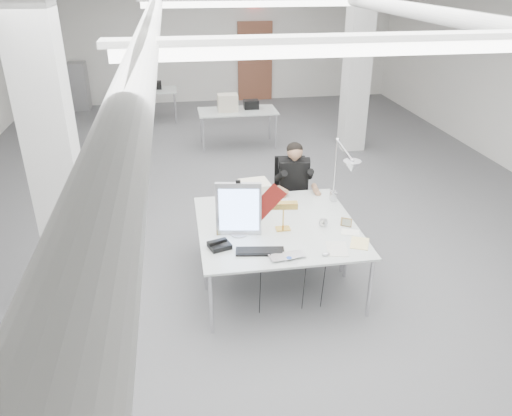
{
  "coord_description": "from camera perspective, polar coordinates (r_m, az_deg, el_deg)",
  "views": [
    {
      "loc": [
        -1.05,
        -7.0,
        3.43
      ],
      "look_at": [
        -0.24,
        -2.0,
        0.96
      ],
      "focal_mm": 35.0,
      "sensor_mm": 36.0,
      "label": 1
    }
  ],
  "objects": [
    {
      "name": "room_shell",
      "position": [
        7.42,
        -0.61,
        12.43
      ],
      "size": [
        10.04,
        14.04,
        3.24
      ],
      "color": "#5A5A5D",
      "rests_on": "ground"
    },
    {
      "name": "desk_main",
      "position": [
        5.34,
        3.37,
        -4.28
      ],
      "size": [
        1.8,
        0.9,
        0.02
      ],
      "primitive_type": "cube",
      "color": "silver",
      "rests_on": "room_shell"
    },
    {
      "name": "desk_second",
      "position": [
        6.12,
        1.57,
        -0.09
      ],
      "size": [
        1.8,
        0.9,
        0.02
      ],
      "primitive_type": "cube",
      "color": "silver",
      "rests_on": "room_shell"
    },
    {
      "name": "bg_desk_a",
      "position": [
        10.43,
        -2.12,
        11.01
      ],
      "size": [
        1.6,
        0.8,
        0.02
      ],
      "primitive_type": "cube",
      "color": "silver",
      "rests_on": "room_shell"
    },
    {
      "name": "bg_desk_b",
      "position": [
        12.51,
        -12.83,
        12.93
      ],
      "size": [
        1.6,
        0.8,
        0.02
      ],
      "primitive_type": "cube",
      "color": "silver",
      "rests_on": "room_shell"
    },
    {
      "name": "filing_cabinet",
      "position": [
        14.15,
        -19.58,
        12.98
      ],
      "size": [
        0.45,
        0.55,
        1.2
      ],
      "primitive_type": "cube",
      "color": "gray",
      "rests_on": "room_shell"
    },
    {
      "name": "office_chair",
      "position": [
        6.97,
        4.16,
        0.85
      ],
      "size": [
        0.53,
        0.53,
        0.96
      ],
      "primitive_type": null,
      "rotation": [
        0.0,
        0.0,
        -0.13
      ],
      "color": "black",
      "rests_on": "room_shell"
    },
    {
      "name": "seated_person",
      "position": [
        6.75,
        4.37,
        3.89
      ],
      "size": [
        0.58,
        0.69,
        0.95
      ],
      "primitive_type": null,
      "rotation": [
        0.0,
        0.0,
        -0.13
      ],
      "color": "black",
      "rests_on": "office_chair"
    },
    {
      "name": "monitor",
      "position": [
        5.39,
        -2.0,
        -0.12
      ],
      "size": [
        0.5,
        0.13,
        0.61
      ],
      "primitive_type": "cube",
      "rotation": [
        0.0,
        0.0,
        -0.17
      ],
      "color": "#B5B6BA",
      "rests_on": "desk_main"
    },
    {
      "name": "pennant",
      "position": [
        5.37,
        1.18,
        0.53
      ],
      "size": [
        0.44,
        0.09,
        0.47
      ],
      "primitive_type": "cube",
      "rotation": [
        0.0,
        -0.87,
        -0.18
      ],
      "color": "maroon",
      "rests_on": "monitor"
    },
    {
      "name": "keyboard",
      "position": [
        5.18,
        0.45,
        -4.98
      ],
      "size": [
        0.52,
        0.24,
        0.02
      ],
      "primitive_type": "cube",
      "rotation": [
        0.0,
        0.0,
        -0.14
      ],
      "color": "black",
      "rests_on": "desk_main"
    },
    {
      "name": "laptop",
      "position": [
        5.06,
        3.79,
        -5.85
      ],
      "size": [
        0.4,
        0.29,
        0.03
      ],
      "primitive_type": "imported",
      "rotation": [
        0.0,
        0.0,
        0.15
      ],
      "color": "silver",
      "rests_on": "desk_main"
    },
    {
      "name": "mouse",
      "position": [
        5.18,
        7.98,
        -5.21
      ],
      "size": [
        0.1,
        0.07,
        0.03
      ],
      "primitive_type": "ellipsoid",
      "rotation": [
        0.0,
        0.0,
        0.22
      ],
      "color": "silver",
      "rests_on": "desk_main"
    },
    {
      "name": "bankers_lamp",
      "position": [
        5.54,
        3.13,
        -0.75
      ],
      "size": [
        0.34,
        0.18,
        0.37
      ],
      "primitive_type": null,
      "rotation": [
        0.0,
        0.0,
        -0.14
      ],
      "color": "#BB823A",
      "rests_on": "desk_main"
    },
    {
      "name": "desk_phone",
      "position": [
        5.27,
        -4.2,
        -4.28
      ],
      "size": [
        0.26,
        0.25,
        0.05
      ],
      "primitive_type": "cube",
      "rotation": [
        0.0,
        0.0,
        0.3
      ],
      "color": "black",
      "rests_on": "desk_main"
    },
    {
      "name": "picture_frame_left",
      "position": [
        5.51,
        -3.92,
        -2.53
      ],
      "size": [
        0.13,
        0.05,
        0.1
      ],
      "primitive_type": "cube",
      "rotation": [
        -0.21,
        0.0,
        0.18
      ],
      "color": "olive",
      "rests_on": "desk_main"
    },
    {
      "name": "picture_frame_right",
      "position": [
        5.76,
        10.27,
        -1.6
      ],
      "size": [
        0.13,
        0.09,
        0.1
      ],
      "primitive_type": "cube",
      "rotation": [
        -0.21,
        0.0,
        -0.53
      ],
      "color": "olive",
      "rests_on": "desk_main"
    },
    {
      "name": "desk_clock",
      "position": [
        5.71,
        7.7,
        -1.64
      ],
      "size": [
        0.11,
        0.07,
        0.1
      ],
      "primitive_type": "cylinder",
      "rotation": [
        1.57,
        0.0,
        -0.38
      ],
      "color": "#B2B1B6",
      "rests_on": "desk_main"
    },
    {
      "name": "paper_stack_a",
      "position": [
        5.31,
        9.23,
        -4.64
      ],
      "size": [
        0.27,
        0.34,
        0.01
      ],
      "primitive_type": "cube",
      "rotation": [
        0.0,
        0.0,
        -0.19
      ],
      "color": "silver",
      "rests_on": "desk_main"
    },
    {
      "name": "paper_stack_b",
      "position": [
        5.45,
        11.76,
        -3.96
      ],
      "size": [
        0.28,
        0.31,
        0.01
      ],
      "primitive_type": "cube",
      "rotation": [
        0.0,
        0.0,
        -0.42
      ],
      "color": "#FDE697",
      "rests_on": "desk_main"
    },
    {
      "name": "paper_stack_c",
      "position": [
        5.65,
        10.73,
        -2.75
      ],
      "size": [
        0.23,
        0.2,
        0.01
      ],
      "primitive_type": "cube",
      "rotation": [
        0.0,
        0.0,
        -0.34
      ],
      "color": "white",
      "rests_on": "desk_main"
    },
    {
      "name": "beige_monitor",
      "position": [
        6.09,
        -0.15,
        1.57
      ],
      "size": [
        0.38,
        0.36,
        0.32
      ],
      "primitive_type": "cube",
      "rotation": [
        0.0,
        0.0,
        0.12
      ],
      "color": "beige",
      "rests_on": "desk_second"
    },
    {
      "name": "architect_lamp",
      "position": [
        5.99,
        9.79,
        3.71
      ],
      "size": [
        0.48,
        0.73,
        0.89
      ],
      "primitive_type": null,
      "rotation": [
        0.0,
        0.0,
        -0.39
      ],
      "color": "#BDBCC1",
      "rests_on": "desk_second"
    }
  ]
}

